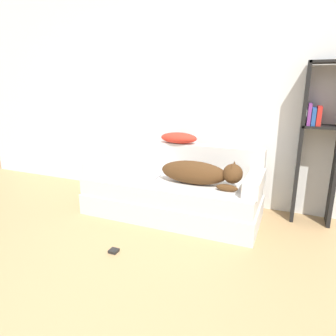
{
  "coord_description": "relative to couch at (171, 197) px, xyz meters",
  "views": [
    {
      "loc": [
        1.11,
        -1.05,
        1.41
      ],
      "look_at": [
        -0.09,
        1.74,
        0.57
      ],
      "focal_mm": 32.0,
      "sensor_mm": 36.0,
      "label": 1
    }
  ],
  "objects": [
    {
      "name": "wall_back",
      "position": [
        0.09,
        0.62,
        1.14
      ],
      "size": [
        7.09,
        0.06,
        2.7
      ],
      "color": "white",
      "rests_on": "ground_plane"
    },
    {
      "name": "dog",
      "position": [
        0.35,
        -0.06,
        0.34
      ],
      "size": [
        0.86,
        0.24,
        0.27
      ],
      "color": "#513319",
      "rests_on": "couch"
    },
    {
      "name": "couch_arm_left",
      "position": [
        -0.88,
        -0.01,
        0.29
      ],
      "size": [
        0.15,
        0.61,
        0.15
      ],
      "color": "silver",
      "rests_on": "couch"
    },
    {
      "name": "couch_arm_right",
      "position": [
        0.88,
        -0.01,
        0.29
      ],
      "size": [
        0.15,
        0.61,
        0.15
      ],
      "color": "silver",
      "rests_on": "couch"
    },
    {
      "name": "couch_backrest",
      "position": [
        -0.0,
        0.33,
        0.38
      ],
      "size": [
        1.87,
        0.15,
        0.34
      ],
      "color": "silver",
      "rests_on": "couch"
    },
    {
      "name": "power_adapter",
      "position": [
        -0.16,
        -0.94,
        -0.19
      ],
      "size": [
        0.08,
        0.08,
        0.02
      ],
      "color": "black",
      "rests_on": "ground_plane"
    },
    {
      "name": "couch",
      "position": [
        0.0,
        0.0,
        0.0
      ],
      "size": [
        1.91,
        0.8,
        0.42
      ],
      "color": "silver",
      "rests_on": "ground_plane"
    },
    {
      "name": "bookshelf",
      "position": [
        1.42,
        0.44,
        0.7
      ],
      "size": [
        0.38,
        0.26,
        1.63
      ],
      "color": "black",
      "rests_on": "ground_plane"
    },
    {
      "name": "laptop",
      "position": [
        -0.3,
        -0.07,
        0.22
      ],
      "size": [
        0.33,
        0.25,
        0.02
      ],
      "rotation": [
        0.0,
        0.0,
        0.04
      ],
      "color": "#B7B7BC",
      "rests_on": "couch"
    },
    {
      "name": "throw_pillow",
      "position": [
        -0.04,
        0.31,
        0.62
      ],
      "size": [
        0.43,
        0.22,
        0.13
      ],
      "color": "red",
      "rests_on": "couch_backrest"
    }
  ]
}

